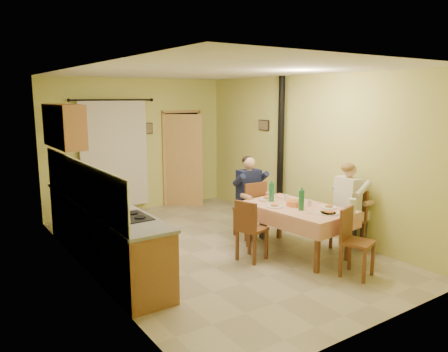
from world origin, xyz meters
TOP-DOWN VIEW (x-y plane):
  - floor at (0.00, 0.00)m, footprint 4.00×6.00m
  - room_shell at (0.00, 0.00)m, footprint 4.04×6.04m
  - kitchen_run at (-1.71, 0.40)m, footprint 0.64×3.64m
  - upper_cabinets at (-1.82, 1.70)m, footprint 0.35×1.40m
  - curtain at (-0.55, 2.90)m, footprint 1.70×0.07m
  - doorway at (1.01, 2.85)m, footprint 0.96×0.54m
  - dining_table at (0.92, -0.91)m, footprint 1.16×1.74m
  - tableware at (0.95, -1.01)m, footprint 0.90×1.59m
  - chair_far at (0.83, 0.16)m, footprint 0.46×0.46m
  - chair_near at (0.99, -2.01)m, footprint 0.49×0.49m
  - chair_right at (1.74, -1.24)m, footprint 0.44×0.44m
  - chair_left at (0.18, -0.74)m, footprint 0.47×0.47m
  - man_far at (0.83, 0.17)m, footprint 0.60×0.49m
  - man_right at (1.73, -1.24)m, footprint 0.48×0.60m
  - stove_flue at (1.90, 0.60)m, footprint 0.24×0.24m
  - picture_back at (0.25, 2.97)m, footprint 0.19×0.03m
  - picture_right at (1.97, 1.20)m, footprint 0.03×0.31m

SIDE VIEW (x-z plane):
  - floor at x=0.00m, z-range -0.01..0.01m
  - chair_left at x=0.18m, z-range -0.18..0.75m
  - chair_near at x=0.99m, z-range -0.18..0.76m
  - chair_right at x=1.74m, z-range -0.20..0.78m
  - chair_far at x=0.83m, z-range -0.21..0.79m
  - dining_table at x=0.92m, z-range 0.00..0.76m
  - kitchen_run at x=-1.71m, z-range -0.30..1.26m
  - tableware at x=0.95m, z-range 0.66..0.99m
  - man_far at x=0.83m, z-range 0.18..1.57m
  - man_right at x=1.73m, z-range 0.18..1.57m
  - stove_flue at x=1.90m, z-range -0.38..2.42m
  - doorway at x=1.01m, z-range -0.02..2.13m
  - curtain at x=-0.55m, z-range 0.15..2.37m
  - picture_back at x=0.25m, z-range 1.64..1.86m
  - room_shell at x=0.00m, z-range 0.41..3.23m
  - picture_right at x=1.97m, z-range 1.75..1.96m
  - upper_cabinets at x=-1.82m, z-range 1.60..2.30m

